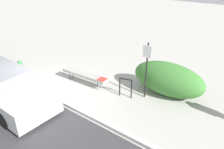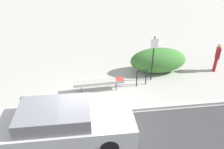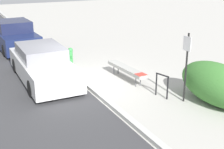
{
  "view_description": "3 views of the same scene",
  "coord_description": "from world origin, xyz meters",
  "px_view_note": "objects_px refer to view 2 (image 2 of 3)",
  "views": [
    {
      "loc": [
        6.74,
        -4.46,
        4.77
      ],
      "look_at": [
        1.72,
        2.04,
        0.71
      ],
      "focal_mm": 35.0,
      "sensor_mm": 36.0,
      "label": 1
    },
    {
      "loc": [
        -0.04,
        -6.98,
        5.62
      ],
      "look_at": [
        1.12,
        2.09,
        0.58
      ],
      "focal_mm": 35.0,
      "sensor_mm": 36.0,
      "label": 2
    },
    {
      "loc": [
        10.63,
        -4.08,
        4.21
      ],
      "look_at": [
        1.79,
        0.36,
        0.83
      ],
      "focal_mm": 50.0,
      "sensor_mm": 36.0,
      "label": 3
    }
  ],
  "objects_px": {
    "bench": "(99,82)",
    "pedestrian": "(217,57)",
    "parked_car_near": "(61,125)",
    "sign_post": "(153,55)",
    "fire_hydrant": "(24,104)",
    "bike_rack": "(142,76)"
  },
  "relations": [
    {
      "from": "bench",
      "to": "parked_car_near",
      "type": "xyz_separation_m",
      "value": [
        -1.48,
        -2.95,
        0.19
      ]
    },
    {
      "from": "bike_rack",
      "to": "sign_post",
      "type": "xyz_separation_m",
      "value": [
        0.63,
        0.45,
        0.88
      ]
    },
    {
      "from": "bike_rack",
      "to": "pedestrian",
      "type": "xyz_separation_m",
      "value": [
        4.35,
        0.98,
        0.34
      ]
    },
    {
      "from": "pedestrian",
      "to": "bench",
      "type": "bearing_deg",
      "value": 126.19
    },
    {
      "from": "bench",
      "to": "pedestrian",
      "type": "distance_m",
      "value": 6.54
    },
    {
      "from": "sign_post",
      "to": "parked_car_near",
      "type": "distance_m",
      "value": 5.57
    },
    {
      "from": "parked_car_near",
      "to": "bike_rack",
      "type": "bearing_deg",
      "value": 42.07
    },
    {
      "from": "bench",
      "to": "pedestrian",
      "type": "xyz_separation_m",
      "value": [
        6.42,
        1.2,
        0.39
      ]
    },
    {
      "from": "bench",
      "to": "pedestrian",
      "type": "relative_size",
      "value": 1.5
    },
    {
      "from": "fire_hydrant",
      "to": "bike_rack",
      "type": "bearing_deg",
      "value": 15.83
    },
    {
      "from": "sign_post",
      "to": "fire_hydrant",
      "type": "xyz_separation_m",
      "value": [
        -5.77,
        -1.91,
        -0.98
      ]
    },
    {
      "from": "bench",
      "to": "pedestrian",
      "type": "height_order",
      "value": "pedestrian"
    },
    {
      "from": "bike_rack",
      "to": "pedestrian",
      "type": "distance_m",
      "value": 4.47
    },
    {
      "from": "fire_hydrant",
      "to": "parked_car_near",
      "type": "bearing_deg",
      "value": -46.96
    },
    {
      "from": "sign_post",
      "to": "bench",
      "type": "bearing_deg",
      "value": -166.18
    },
    {
      "from": "bench",
      "to": "parked_car_near",
      "type": "relative_size",
      "value": 0.49
    },
    {
      "from": "pedestrian",
      "to": "parked_car_near",
      "type": "relative_size",
      "value": 0.33
    },
    {
      "from": "bench",
      "to": "fire_hydrant",
      "type": "bearing_deg",
      "value": -161.09
    },
    {
      "from": "sign_post",
      "to": "pedestrian",
      "type": "height_order",
      "value": "sign_post"
    },
    {
      "from": "bench",
      "to": "sign_post",
      "type": "height_order",
      "value": "sign_post"
    },
    {
      "from": "bench",
      "to": "fire_hydrant",
      "type": "xyz_separation_m",
      "value": [
        -3.08,
        -1.24,
        -0.04
      ]
    },
    {
      "from": "pedestrian",
      "to": "parked_car_near",
      "type": "height_order",
      "value": "pedestrian"
    }
  ]
}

